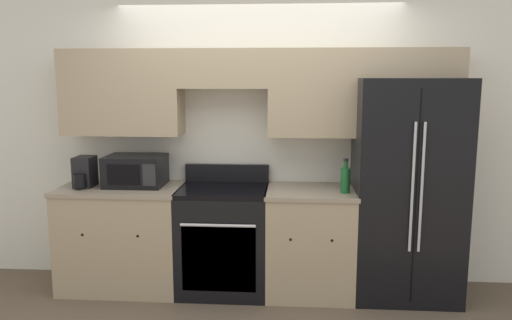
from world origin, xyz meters
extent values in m
plane|color=brown|center=(0.00, 0.00, 0.00)|extent=(12.00, 12.00, 0.00)
cube|color=silver|center=(0.00, 0.66, 1.30)|extent=(8.00, 0.06, 2.60)
cube|color=tan|center=(-1.19, 0.46, 1.73)|extent=(1.04, 0.33, 0.74)
cube|color=tan|center=(-0.29, 0.46, 1.94)|extent=(0.77, 0.33, 0.33)
cube|color=tan|center=(0.90, 0.46, 1.73)|extent=(1.61, 0.33, 0.74)
cube|color=tan|center=(-1.19, 0.31, 0.44)|extent=(1.04, 0.62, 0.89)
cube|color=gray|center=(-1.19, 0.31, 0.90)|extent=(1.07, 0.64, 0.03)
sphere|color=black|center=(-1.42, 0.00, 0.58)|extent=(0.03, 0.03, 0.03)
sphere|color=black|center=(-0.96, 0.00, 0.58)|extent=(0.03, 0.03, 0.03)
cube|color=tan|center=(0.47, 0.31, 0.44)|extent=(0.74, 0.62, 0.89)
cube|color=gray|center=(0.47, 0.31, 0.90)|extent=(0.76, 0.64, 0.03)
sphere|color=black|center=(0.30, 0.00, 0.58)|extent=(0.03, 0.03, 0.03)
sphere|color=black|center=(0.63, 0.00, 0.58)|extent=(0.03, 0.03, 0.03)
cube|color=black|center=(-0.29, 0.31, 0.44)|extent=(0.77, 0.62, 0.88)
cube|color=black|center=(-0.29, 0.01, 0.40)|extent=(0.61, 0.01, 0.56)
cube|color=black|center=(-0.29, 0.31, 0.90)|extent=(0.77, 0.62, 0.04)
cube|color=black|center=(-0.29, 0.59, 1.00)|extent=(0.77, 0.04, 0.16)
cylinder|color=silver|center=(-0.29, -0.02, 0.69)|extent=(0.61, 0.02, 0.02)
cube|color=black|center=(1.27, 0.39, 0.93)|extent=(0.87, 0.77, 1.86)
cube|color=black|center=(1.27, 0.00, 0.93)|extent=(0.01, 0.01, 1.71)
cylinder|color=#B7B7BC|center=(1.24, -0.02, 1.02)|extent=(0.02, 0.02, 1.02)
cylinder|color=#B7B7BC|center=(1.31, -0.02, 1.02)|extent=(0.02, 0.02, 1.02)
cube|color=black|center=(-1.07, 0.37, 1.06)|extent=(0.50, 0.38, 0.27)
cube|color=black|center=(-1.11, 0.17, 1.06)|extent=(0.28, 0.01, 0.17)
cube|color=#262628|center=(-0.89, 0.17, 1.06)|extent=(0.11, 0.01, 0.19)
cylinder|color=#195928|center=(0.75, 0.21, 1.02)|extent=(0.08, 0.08, 0.21)
cylinder|color=#195928|center=(0.75, 0.21, 1.16)|extent=(0.03, 0.03, 0.06)
cylinder|color=black|center=(0.75, 0.21, 1.20)|extent=(0.04, 0.04, 0.02)
cube|color=black|center=(-1.50, 0.30, 1.05)|extent=(0.16, 0.21, 0.26)
cylinder|color=black|center=(-1.50, 0.19, 1.00)|extent=(0.11, 0.11, 0.12)
camera|label=1|loc=(0.30, -3.86, 1.86)|focal=35.00mm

